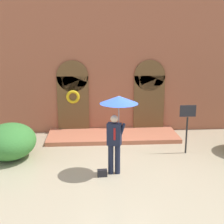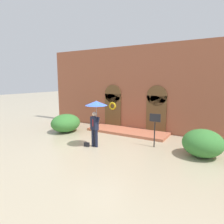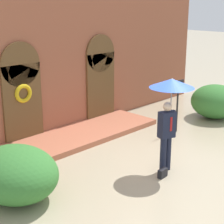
{
  "view_description": "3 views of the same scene",
  "coord_description": "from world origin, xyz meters",
  "px_view_note": "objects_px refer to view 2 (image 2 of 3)",
  "views": [
    {
      "loc": [
        -0.86,
        -8.92,
        4.01
      ],
      "look_at": [
        -0.15,
        1.32,
        1.5
      ],
      "focal_mm": 50.0,
      "sensor_mm": 36.0,
      "label": 1
    },
    {
      "loc": [
        5.58,
        -8.29,
        3.38
      ],
      "look_at": [
        -0.39,
        1.75,
        1.5
      ],
      "focal_mm": 32.0,
      "sensor_mm": 36.0,
      "label": 2
    },
    {
      "loc": [
        -7.38,
        -5.43,
        4.17
      ],
      "look_at": [
        -0.29,
        1.5,
        1.19
      ],
      "focal_mm": 60.0,
      "sensor_mm": 36.0,
      "label": 3
    }
  ],
  "objects_px": {
    "handbag": "(87,144)",
    "shrub_right": "(203,143)",
    "sign_post": "(155,125)",
    "person_with_umbrella": "(96,110)",
    "shrub_left": "(66,123)"
  },
  "relations": [
    {
      "from": "shrub_right",
      "to": "sign_post",
      "type": "bearing_deg",
      "value": 177.0
    },
    {
      "from": "person_with_umbrella",
      "to": "sign_post",
      "type": "relative_size",
      "value": 1.37
    },
    {
      "from": "handbag",
      "to": "sign_post",
      "type": "bearing_deg",
      "value": 24.97
    },
    {
      "from": "handbag",
      "to": "sign_post",
      "type": "height_order",
      "value": "sign_post"
    },
    {
      "from": "person_with_umbrella",
      "to": "sign_post",
      "type": "height_order",
      "value": "person_with_umbrella"
    },
    {
      "from": "handbag",
      "to": "shrub_right",
      "type": "distance_m",
      "value": 5.52
    },
    {
      "from": "handbag",
      "to": "shrub_right",
      "type": "relative_size",
      "value": 0.16
    },
    {
      "from": "sign_post",
      "to": "person_with_umbrella",
      "type": "bearing_deg",
      "value": -149.38
    },
    {
      "from": "person_with_umbrella",
      "to": "handbag",
      "type": "distance_m",
      "value": 1.87
    },
    {
      "from": "handbag",
      "to": "shrub_left",
      "type": "xyz_separation_m",
      "value": [
        -3.02,
        1.67,
        0.48
      ]
    },
    {
      "from": "sign_post",
      "to": "shrub_left",
      "type": "relative_size",
      "value": 0.84
    },
    {
      "from": "handbag",
      "to": "shrub_left",
      "type": "height_order",
      "value": "shrub_left"
    },
    {
      "from": "person_with_umbrella",
      "to": "sign_post",
      "type": "bearing_deg",
      "value": 30.62
    },
    {
      "from": "shrub_left",
      "to": "person_with_umbrella",
      "type": "bearing_deg",
      "value": -22.93
    },
    {
      "from": "person_with_umbrella",
      "to": "shrub_right",
      "type": "relative_size",
      "value": 1.33
    }
  ]
}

